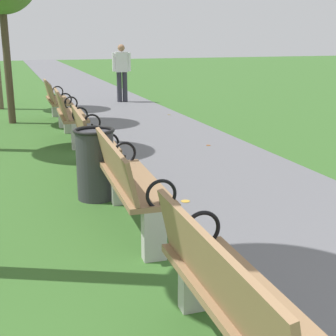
# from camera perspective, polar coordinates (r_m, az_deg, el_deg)

# --- Properties ---
(paved_walkway) EXTENTS (2.48, 44.00, 0.02)m
(paved_walkway) POSITION_cam_1_polar(r_m,az_deg,el_deg) (18.19, -9.93, 9.40)
(paved_walkway) COLOR slate
(paved_walkway) RESTS_ON ground
(park_bench_2) EXTENTS (0.49, 1.60, 0.90)m
(park_bench_2) POSITION_cam_1_polar(r_m,az_deg,el_deg) (2.70, 8.08, -15.54)
(park_bench_2) COLOR #93704C
(park_bench_2) RESTS_ON ground
(park_bench_3) EXTENTS (0.53, 1.62, 0.90)m
(park_bench_3) POSITION_cam_1_polar(r_m,az_deg,el_deg) (4.71, -4.66, -1.67)
(park_bench_3) COLOR #93704C
(park_bench_3) RESTS_ON ground
(park_bench_4) EXTENTS (0.54, 1.62, 0.90)m
(park_bench_4) POSITION_cam_1_polar(r_m,az_deg,el_deg) (6.69, -9.10, 3.34)
(park_bench_4) COLOR #93704C
(park_bench_4) RESTS_ON ground
(park_bench_5) EXTENTS (0.53, 1.62, 0.90)m
(park_bench_5) POSITION_cam_1_polar(r_m,az_deg,el_deg) (8.94, -11.70, 6.26)
(park_bench_5) COLOR #93704C
(park_bench_5) RESTS_ON ground
(park_bench_6) EXTENTS (0.48, 1.60, 0.90)m
(park_bench_6) POSITION_cam_1_polar(r_m,az_deg,el_deg) (11.03, -13.16, 7.88)
(park_bench_6) COLOR #93704C
(park_bench_6) RESTS_ON ground
(pedestrian_walking) EXTENTS (0.52, 0.27, 1.62)m
(pedestrian_walking) POSITION_cam_1_polar(r_m,az_deg,el_deg) (13.99, -5.54, 11.56)
(pedestrian_walking) COLOR #2D2D38
(pedestrian_walking) RESTS_ON paved_walkway
(trash_bin) EXTENTS (0.48, 0.48, 0.84)m
(trash_bin) POSITION_cam_1_polar(r_m,az_deg,el_deg) (5.66, -8.67, 0.51)
(trash_bin) COLOR #38383D
(trash_bin) RESTS_ON ground
(scattered_leaves) EXTENTS (2.41, 13.12, 0.02)m
(scattered_leaves) POSITION_cam_1_polar(r_m,az_deg,el_deg) (5.68, 11.00, -3.83)
(scattered_leaves) COLOR brown
(scattered_leaves) RESTS_ON ground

